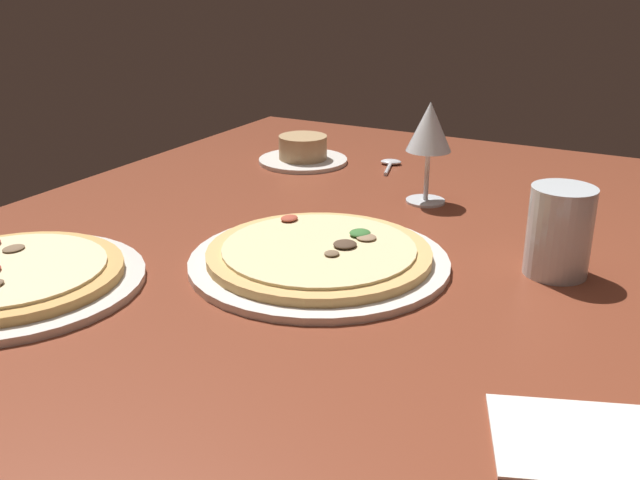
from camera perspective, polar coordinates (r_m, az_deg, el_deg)
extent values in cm
cube|color=brown|center=(96.40, 0.07, -2.50)|extent=(150.00, 110.00, 4.00)
cylinder|color=silver|center=(93.09, -0.07, -1.72)|extent=(33.62, 33.62, 1.00)
cylinder|color=tan|center=(92.66, -0.07, -1.09)|extent=(28.99, 28.99, 1.20)
cylinder|color=beige|center=(92.36, -0.07, -0.63)|extent=(24.96, 24.96, 0.40)
ellipsoid|color=#937556|center=(94.87, 3.68, 0.21)|extent=(2.69, 2.63, 0.47)
ellipsoid|color=brown|center=(89.54, 0.93, -1.06)|extent=(1.98, 1.86, 0.46)
ellipsoid|color=#4C3828|center=(92.26, 1.99, -0.32)|extent=(3.14, 3.01, 0.64)
ellipsoid|color=#AD4733|center=(101.58, -2.44, 1.73)|extent=(2.74, 2.28, 0.62)
ellipsoid|color=#387033|center=(96.04, 3.18, 0.57)|extent=(3.03, 2.78, 0.70)
cylinder|color=silver|center=(94.68, -23.08, -3.12)|extent=(31.30, 31.30, 1.00)
cylinder|color=tan|center=(94.26, -23.18, -2.51)|extent=(26.28, 26.28, 1.20)
cylinder|color=beige|center=(93.96, -23.24, -2.07)|extent=(22.37, 22.37, 0.40)
ellipsoid|color=brown|center=(99.10, -23.06, -0.61)|extent=(2.92, 2.40, 0.40)
cylinder|color=silver|center=(141.01, -1.35, 6.30)|extent=(17.17, 17.17, 0.80)
cylinder|color=tan|center=(140.35, -1.36, 7.34)|extent=(9.33, 9.33, 4.48)
cylinder|color=silver|center=(118.76, 8.33, 3.07)|extent=(6.37, 6.37, 0.40)
cylinder|color=silver|center=(117.50, 8.44, 5.06)|extent=(0.80, 0.80, 8.18)
cone|color=silver|center=(115.55, 8.65, 8.86)|extent=(7.19, 7.19, 7.80)
cylinder|color=silver|center=(93.53, 18.40, 0.65)|extent=(7.93, 7.93, 11.31)
cylinder|color=silver|center=(94.07, 18.29, -0.25)|extent=(7.29, 7.29, 8.14)
cube|color=white|center=(65.71, 22.62, -14.60)|extent=(17.84, 23.23, 0.30)
ellipsoid|color=silver|center=(140.28, 5.63, 6.16)|extent=(3.80, 4.62, 1.00)
cylinder|color=silver|center=(136.36, 5.42, 5.66)|extent=(8.12, 2.96, 0.70)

